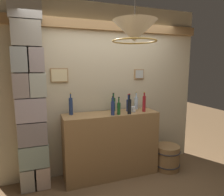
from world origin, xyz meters
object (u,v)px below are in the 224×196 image
object	(u,v)px
liquor_bottle_amaro	(113,108)
liquor_bottle_gin	(113,104)
wooden_barrel	(167,157)
liquor_bottle_scotch	(129,106)
liquor_bottle_sherry	(128,105)
liquor_bottle_rye	(136,103)
glass_tumbler_rocks	(133,109)
pendant_lamp	(135,32)
liquor_bottle_port	(144,103)
liquor_bottle_rum	(119,108)
liquor_bottle_vodka	(71,106)

from	to	relation	value
liquor_bottle_amaro	liquor_bottle_gin	world-z (taller)	liquor_bottle_gin
wooden_barrel	liquor_bottle_scotch	bearing A→B (deg)	-179.96
liquor_bottle_sherry	liquor_bottle_gin	size ratio (longest dim) A/B	0.94
liquor_bottle_rye	glass_tumbler_rocks	world-z (taller)	liquor_bottle_rye
liquor_bottle_scotch	liquor_bottle_sherry	xyz separation A→B (m)	(0.07, 0.18, -0.02)
glass_tumbler_rocks	wooden_barrel	world-z (taller)	glass_tumbler_rocks
liquor_bottle_gin	pendant_lamp	distance (m)	1.48
liquor_bottle_gin	glass_tumbler_rocks	bearing A→B (deg)	-30.46
liquor_bottle_port	wooden_barrel	xyz separation A→B (m)	(0.45, -0.07, -0.98)
liquor_bottle_port	liquor_bottle_rum	xyz separation A→B (m)	(-0.47, -0.06, -0.03)
liquor_bottle_scotch	liquor_bottle_gin	xyz separation A→B (m)	(-0.17, 0.27, -0.01)
liquor_bottle_rum	liquor_bottle_gin	bearing A→B (deg)	88.89
liquor_bottle_rum	liquor_bottle_sherry	size ratio (longest dim) A/B	0.97
liquor_bottle_scotch	liquor_bottle_rum	world-z (taller)	liquor_bottle_scotch
liquor_bottle_scotch	liquor_bottle_gin	size ratio (longest dim) A/B	1.05
liquor_bottle_port	liquor_bottle_rye	size ratio (longest dim) A/B	1.07
liquor_bottle_vodka	liquor_bottle_gin	bearing A→B (deg)	1.08
liquor_bottle_sherry	pendant_lamp	size ratio (longest dim) A/B	0.46
liquor_bottle_vodka	liquor_bottle_gin	xyz separation A→B (m)	(0.70, 0.01, -0.02)
liquor_bottle_amaro	glass_tumbler_rocks	size ratio (longest dim) A/B	3.26
liquor_bottle_rum	liquor_bottle_scotch	bearing A→B (deg)	-5.39
glass_tumbler_rocks	liquor_bottle_rye	bearing A→B (deg)	52.80
liquor_bottle_amaro	liquor_bottle_vodka	world-z (taller)	liquor_bottle_vodka
liquor_bottle_scotch	glass_tumbler_rocks	bearing A→B (deg)	39.49
liquor_bottle_rum	liquor_bottle_sherry	xyz separation A→B (m)	(0.24, 0.16, 0.01)
liquor_bottle_rum	wooden_barrel	bearing A→B (deg)	-0.98
glass_tumbler_rocks	wooden_barrel	xyz separation A→B (m)	(0.62, -0.10, -0.89)
glass_tumbler_rocks	liquor_bottle_sherry	bearing A→B (deg)	124.23
liquor_bottle_amaro	pendant_lamp	xyz separation A→B (m)	(-0.07, -0.85, 0.98)
liquor_bottle_scotch	liquor_bottle_rye	world-z (taller)	liquor_bottle_scotch
liquor_bottle_scotch	liquor_bottle_rum	xyz separation A→B (m)	(-0.17, 0.02, -0.02)
liquor_bottle_rum	pendant_lamp	distance (m)	1.32
liquor_bottle_amaro	liquor_bottle_gin	xyz separation A→B (m)	(0.10, 0.26, 0.01)
liquor_bottle_port	liquor_bottle_amaro	bearing A→B (deg)	-174.05
liquor_bottle_rum	glass_tumbler_rocks	distance (m)	0.31
liquor_bottle_scotch	liquor_bottle_amaro	bearing A→B (deg)	177.39
liquor_bottle_sherry	pendant_lamp	distance (m)	1.47
liquor_bottle_vodka	liquor_bottle_gin	size ratio (longest dim) A/B	1.12
liquor_bottle_port	glass_tumbler_rocks	bearing A→B (deg)	170.95
liquor_bottle_port	liquor_bottle_rye	world-z (taller)	liquor_bottle_port
liquor_bottle_sherry	liquor_bottle_gin	bearing A→B (deg)	159.24
pendant_lamp	liquor_bottle_sherry	bearing A→B (deg)	68.13
liquor_bottle_scotch	liquor_bottle_port	distance (m)	0.31
liquor_bottle_sherry	liquor_bottle_vodka	distance (m)	0.93
liquor_bottle_rum	liquor_bottle_vodka	distance (m)	0.73
liquor_bottle_rye	wooden_barrel	xyz separation A→B (m)	(0.48, -0.28, -0.95)
liquor_bottle_sherry	wooden_barrel	bearing A→B (deg)	-14.89
liquor_bottle_sherry	glass_tumbler_rocks	distance (m)	0.12
liquor_bottle_scotch	liquor_bottle_sherry	world-z (taller)	liquor_bottle_scotch
liquor_bottle_sherry	liquor_bottle_vodka	world-z (taller)	liquor_bottle_vodka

